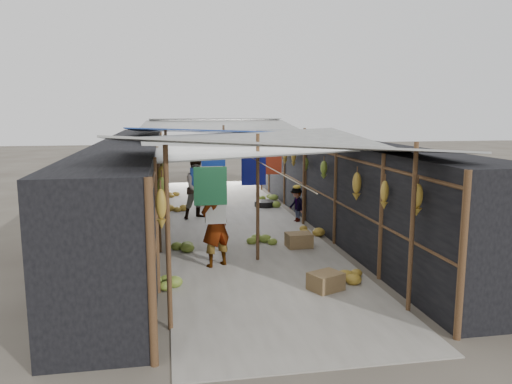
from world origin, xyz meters
TOP-DOWN VIEW (x-y plane):
  - ground at (0.00, 0.00)m, footprint 80.00×80.00m
  - aisle_slab at (0.00, 6.50)m, footprint 3.60×16.00m
  - stall_left at (-2.70, 6.50)m, footprint 1.40×15.00m
  - stall_right at (2.70, 6.50)m, footprint 1.40×15.00m
  - crate_near at (1.08, 3.79)m, footprint 0.57×0.47m
  - crate_mid at (0.83, 1.07)m, footprint 0.66×0.60m
  - crate_back at (-0.59, 9.27)m, footprint 0.55×0.51m
  - black_basin at (1.26, 8.63)m, footprint 0.66×0.66m
  - vendor_elderly at (-0.89, 2.74)m, footprint 0.74×0.66m
  - shopper_blue at (-0.95, 7.28)m, footprint 1.03×0.92m
  - vendor_seated at (1.70, 6.34)m, footprint 0.53×0.71m
  - market_canopy at (0.02, 6.84)m, footprint 5.62×15.20m
  - hanging_bananas at (0.03, 6.61)m, footprint 3.95×13.79m
  - floor_bananas at (-0.25, 6.01)m, footprint 4.02×10.06m

SIDE VIEW (x-z plane):
  - ground at x=0.00m, z-range 0.00..0.00m
  - aisle_slab at x=0.00m, z-range 0.00..0.02m
  - black_basin at x=1.26m, z-range 0.00..0.20m
  - crate_back at x=-0.59m, z-range 0.00..0.29m
  - floor_bananas at x=-0.25m, z-range -0.02..0.32m
  - crate_mid at x=0.83m, z-range 0.00..0.32m
  - crate_near at x=1.08m, z-range 0.00..0.33m
  - vendor_seated at x=1.70m, z-range 0.00..0.97m
  - vendor_elderly at x=-0.89m, z-range 0.00..1.71m
  - shopper_blue at x=-0.95m, z-range 0.00..1.74m
  - stall_left at x=-2.70m, z-range 0.00..2.30m
  - stall_right at x=2.70m, z-range 0.00..2.30m
  - hanging_bananas at x=0.03m, z-range 1.28..2.07m
  - market_canopy at x=0.02m, z-range 1.02..3.79m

